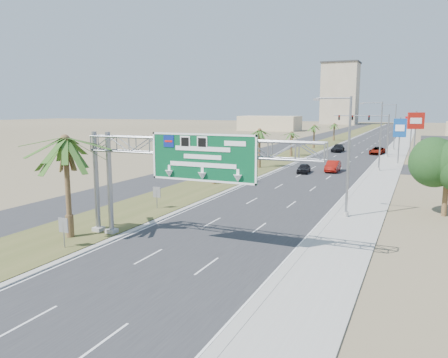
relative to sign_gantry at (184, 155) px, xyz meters
name	(u,v)px	position (x,y,z in m)	size (l,w,h in m)	color
ground	(98,310)	(1.06, -9.93, -6.06)	(600.00, 600.00, 0.00)	#8C7A59
road	(369,142)	(1.06, 100.07, -6.05)	(12.00, 300.00, 0.02)	#28282B
sidewalk_right	(403,143)	(9.56, 100.07, -6.01)	(4.00, 300.00, 0.10)	#9E9B93
median_grass	(332,141)	(-8.94, 100.07, -6.00)	(7.00, 300.00, 0.12)	#474F22
opposing_road	(307,140)	(-15.94, 100.07, -6.05)	(8.00, 300.00, 0.02)	#28282B
sign_gantry	(184,155)	(0.00, 0.00, 0.00)	(16.75, 1.24, 7.50)	gray
palm_near	(65,140)	(-8.14, -1.93, 0.87)	(5.70, 5.70, 8.35)	brown
palm_row_b	(214,144)	(-8.44, 22.07, -1.16)	(3.99, 3.99, 5.95)	brown
palm_row_c	(260,131)	(-8.44, 38.07, -0.39)	(3.99, 3.99, 6.75)	brown
palm_row_d	(292,133)	(-8.44, 56.07, -1.64)	(3.99, 3.99, 5.45)	brown
palm_row_e	(314,126)	(-8.44, 75.07, -0.97)	(3.99, 3.99, 6.15)	brown
palm_row_f	(334,124)	(-8.44, 100.07, -1.35)	(3.99, 3.99, 5.75)	brown
streetlight_near	(346,162)	(8.36, 12.07, -1.36)	(3.27, 0.44, 10.00)	gray
streetlight_mid	(379,139)	(8.36, 42.07, -1.36)	(3.27, 0.44, 10.00)	gray
streetlight_far	(394,129)	(8.36, 78.07, -1.36)	(3.27, 0.44, 10.00)	gray
signal_mast	(377,131)	(6.23, 62.05, -1.21)	(10.28, 0.71, 8.00)	gray
oak_near	(448,163)	(16.06, 16.07, -1.53)	(4.50, 4.50, 6.80)	brown
median_signback_a	(64,227)	(-6.74, -3.93, -4.61)	(0.75, 0.08, 2.08)	gray
median_signback_b	(157,194)	(-7.44, 8.07, -4.61)	(0.75, 0.08, 2.08)	gray
tower_distant	(340,94)	(-30.94, 240.07, 11.44)	(20.00, 16.00, 35.00)	tan
building_distant_left	(270,123)	(-43.94, 150.07, -3.06)	(24.00, 14.00, 6.00)	#C8AD87
car_left_lane	(304,168)	(-0.94, 35.77, -5.39)	(1.57, 3.90, 1.33)	black
car_mid_lane	(333,166)	(2.56, 38.81, -5.26)	(1.68, 4.81, 1.58)	maroon
car_right_lane	(377,151)	(6.13, 66.89, -5.32)	(2.44, 5.29, 1.47)	gray
car_far	(338,148)	(-1.90, 68.75, -5.28)	(2.18, 5.36, 1.56)	black
pole_sign_red_near	(416,124)	(13.06, 45.16, 0.74)	(2.31, 1.26, 8.68)	gray
pole_sign_blue	(400,130)	(10.66, 52.41, -0.44)	(2.01, 0.38, 7.61)	gray
pole_sign_red_far	(412,125)	(12.20, 61.06, 0.11)	(2.22, 0.62, 7.84)	gray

